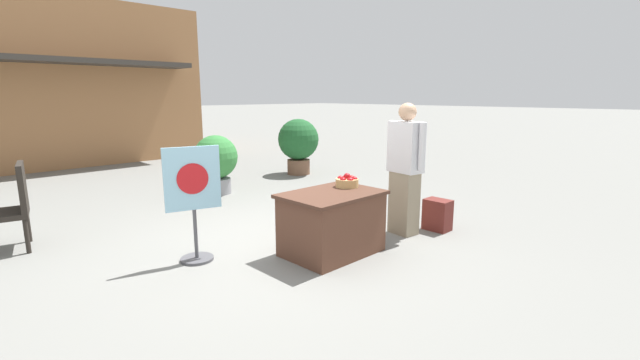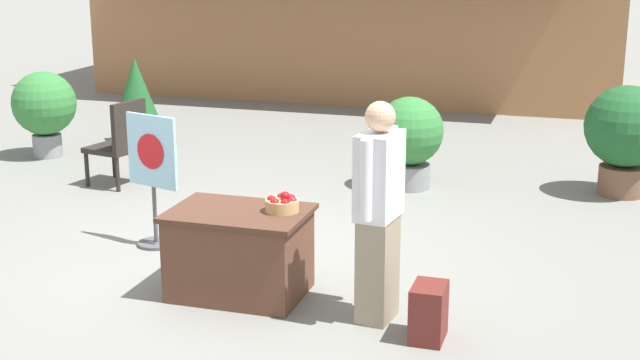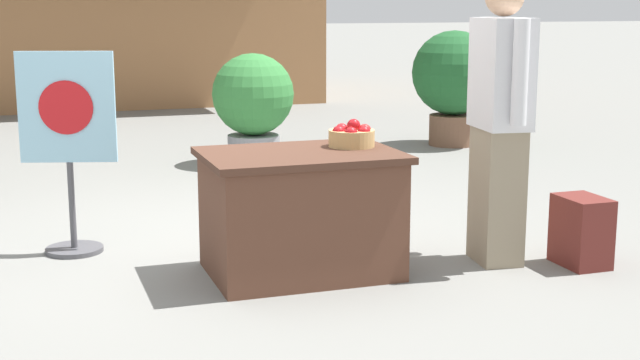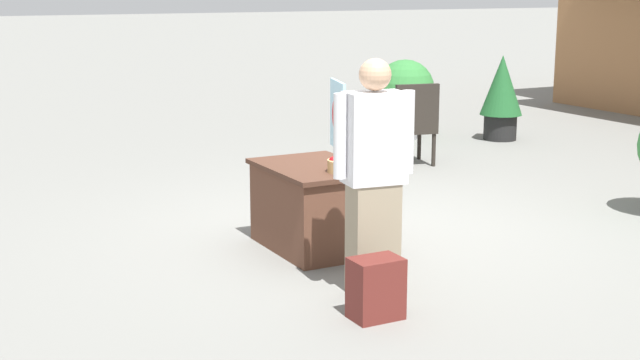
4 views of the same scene
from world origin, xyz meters
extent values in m
plane|color=slate|center=(0.00, 0.00, 0.00)|extent=(120.00, 120.00, 0.00)
cube|color=#38332D|center=(-1.27, 7.23, 2.56)|extent=(8.08, 0.90, 0.12)
cube|color=brown|center=(0.38, -0.75, 0.34)|extent=(1.05, 0.75, 0.68)
cube|color=#492C20|center=(0.38, -0.75, 0.70)|extent=(1.12, 0.79, 0.04)
cylinder|color=tan|center=(0.72, -0.67, 0.77)|extent=(0.27, 0.27, 0.10)
sphere|color=red|center=(0.81, -0.66, 0.81)|extent=(0.08, 0.08, 0.08)
sphere|color=red|center=(0.78, -0.60, 0.81)|extent=(0.08, 0.08, 0.08)
sphere|color=red|center=(0.69, -0.59, 0.81)|extent=(0.08, 0.08, 0.08)
sphere|color=#A30F14|center=(0.64, -0.68, 0.81)|extent=(0.08, 0.08, 0.08)
sphere|color=#A30F14|center=(0.69, -0.75, 0.81)|extent=(0.08, 0.08, 0.08)
sphere|color=#A30F14|center=(0.78, -0.74, 0.81)|extent=(0.08, 0.08, 0.08)
sphere|color=#A30F14|center=(0.74, -0.65, 0.84)|extent=(0.08, 0.08, 0.08)
cube|color=gray|center=(1.58, -0.91, 0.41)|extent=(0.28, 0.37, 0.82)
cube|color=silver|center=(1.58, -0.91, 1.14)|extent=(0.31, 0.45, 0.65)
sphere|color=tan|center=(1.58, -0.91, 1.59)|extent=(0.23, 0.23, 0.23)
cylinder|color=silver|center=(1.54, -1.16, 1.17)|extent=(0.09, 0.09, 0.59)
cylinder|color=silver|center=(1.61, -0.65, 1.17)|extent=(0.09, 0.09, 0.59)
cube|color=maroon|center=(2.02, -1.15, 0.21)|extent=(0.24, 0.34, 0.42)
cylinder|color=#4C4C51|center=(-0.85, 0.14, 0.01)|extent=(0.36, 0.36, 0.03)
cylinder|color=#4C4C51|center=(-0.85, 0.14, 0.31)|extent=(0.04, 0.04, 0.55)
cube|color=#99D1EA|center=(-0.85, 0.14, 0.92)|extent=(0.58, 0.20, 0.68)
cylinder|color=red|center=(-0.85, 0.12, 0.92)|extent=(0.32, 0.10, 0.33)
cylinder|color=#28231E|center=(-2.13, 1.69, 0.20)|extent=(0.05, 0.05, 0.41)
cylinder|color=#28231E|center=(-2.04, 2.15, 0.20)|extent=(0.05, 0.05, 0.41)
cube|color=#28231E|center=(-2.32, 1.97, 0.44)|extent=(0.65, 0.65, 0.06)
cube|color=#28231E|center=(-2.08, 1.92, 0.75)|extent=(0.17, 0.55, 0.55)
cylinder|color=gray|center=(1.04, 2.85, 0.14)|extent=(0.51, 0.51, 0.28)
sphere|color=#337A38|center=(1.04, 2.85, 0.68)|extent=(0.80, 0.80, 0.80)
cylinder|color=brown|center=(3.42, 3.27, 0.17)|extent=(0.52, 0.52, 0.34)
sphere|color=#1E5628|center=(3.42, 3.27, 0.80)|extent=(0.93, 0.93, 0.93)
camera|label=1|loc=(-2.99, -4.02, 1.80)|focal=24.00mm
camera|label=2|loc=(3.04, -7.10, 2.84)|focal=50.00mm
camera|label=3|loc=(-1.13, -5.53, 1.55)|focal=50.00mm
camera|label=4|loc=(6.85, -4.11, 2.20)|focal=50.00mm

